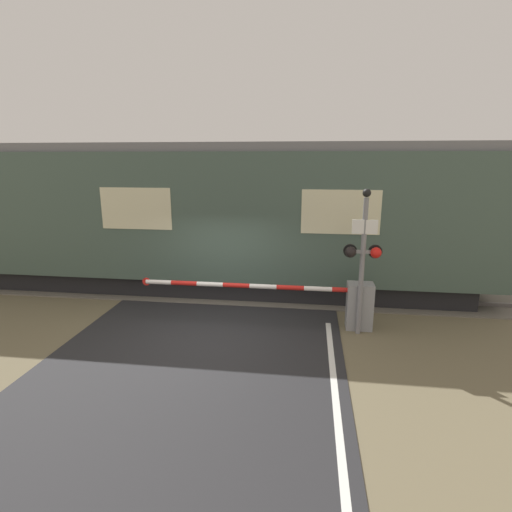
% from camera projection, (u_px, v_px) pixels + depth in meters
% --- Properties ---
extents(ground_plane, '(80.00, 80.00, 0.00)m').
position_uv_depth(ground_plane, '(209.00, 335.00, 9.13)').
color(ground_plane, '#6B6047').
extents(track_bed, '(36.00, 3.20, 0.13)m').
position_uv_depth(track_bed, '(236.00, 287.00, 12.45)').
color(track_bed, '#666056').
rests_on(track_bed, ground_plane).
extents(train, '(19.72, 2.94, 4.34)m').
position_uv_depth(train, '(157.00, 216.00, 12.25)').
color(train, black).
rests_on(train, ground_plane).
extents(crossing_barrier, '(5.63, 0.44, 1.11)m').
position_uv_depth(crossing_barrier, '(339.00, 302.00, 9.42)').
color(crossing_barrier, gray).
rests_on(crossing_barrier, ground_plane).
extents(signal_post, '(0.84, 0.26, 3.31)m').
position_uv_depth(signal_post, '(363.00, 254.00, 8.77)').
color(signal_post, gray).
rests_on(signal_post, ground_plane).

